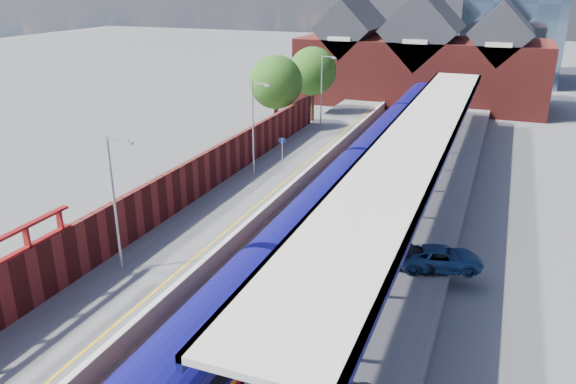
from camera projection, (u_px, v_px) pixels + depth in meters
name	position (u px, v px, depth m)	size (l,w,h in m)	color
ground	(364.00, 166.00, 47.48)	(240.00, 240.00, 0.00)	#5B5B5E
ballast_bed	(328.00, 208.00, 38.77)	(6.00, 76.00, 0.06)	#473D33
rails	(328.00, 206.00, 38.74)	(4.51, 76.00, 0.14)	slate
left_platform	(255.00, 191.00, 40.48)	(5.00, 76.00, 1.00)	#565659
right_platform	(416.00, 214.00, 36.55)	(6.00, 76.00, 1.00)	#565659
coping_left	(285.00, 188.00, 39.49)	(0.30, 76.00, 0.05)	silver
coping_right	(373.00, 200.00, 37.34)	(0.30, 76.00, 0.05)	silver
yellow_line	(278.00, 188.00, 39.70)	(0.14, 76.00, 0.01)	yellow
train	(360.00, 170.00, 39.90)	(2.89, 65.91, 3.45)	#0F0D5D
canopy	(419.00, 135.00, 36.74)	(4.50, 52.00, 4.48)	#0F0F59
lamp_post_b	(116.00, 197.00, 27.00)	(1.48, 0.18, 7.00)	#A5A8AA
lamp_post_c	(255.00, 123.00, 40.93)	(1.48, 0.18, 7.00)	#A5A8AA
lamp_post_d	(323.00, 87.00, 54.85)	(1.48, 0.18, 7.00)	#A5A8AA
platform_sign	(282.00, 148.00, 43.02)	(0.55, 0.08, 2.50)	#A5A8AA
brick_wall	(174.00, 190.00, 35.05)	(0.35, 50.00, 3.86)	maroon
station_building	(421.00, 60.00, 69.93)	(30.00, 12.12, 13.78)	maroon
tree_near	(277.00, 84.00, 54.27)	(5.20, 5.20, 8.10)	#382314
tree_far	(314.00, 73.00, 60.89)	(5.20, 5.20, 8.10)	#382314
parked_car_dark	(400.00, 254.00, 28.74)	(1.80, 4.43, 1.28)	black
parked_car_blue	(441.00, 258.00, 28.39)	(1.95, 4.22, 1.17)	navy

